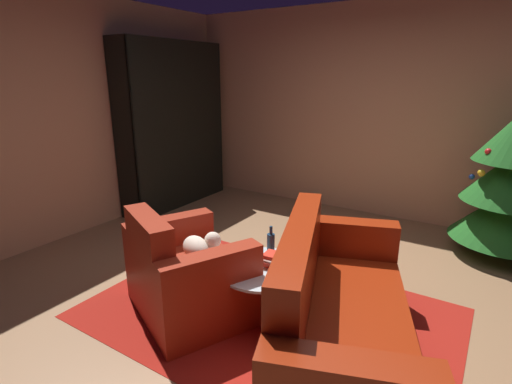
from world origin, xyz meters
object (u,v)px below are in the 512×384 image
object	(u,v)px
armchair_red	(186,276)
book_stack_on_table	(274,260)
couch_red	(336,319)
coffee_table	(263,272)
bottle_on_table	(271,244)
bookshelf_unit	(180,127)

from	to	relation	value
armchair_red	book_stack_on_table	xyz separation A→B (m)	(0.60, 0.31, 0.16)
couch_red	coffee_table	size ratio (longest dim) A/B	2.83
coffee_table	bottle_on_table	bearing A→B (deg)	103.60
coffee_table	book_stack_on_table	bearing A→B (deg)	44.76
armchair_red	bottle_on_table	size ratio (longest dim) A/B	4.71
couch_red	book_stack_on_table	bearing A→B (deg)	159.65
armchair_red	book_stack_on_table	distance (m)	0.70
couch_red	bottle_on_table	size ratio (longest dim) A/B	7.84
book_stack_on_table	bottle_on_table	distance (m)	0.17
bookshelf_unit	book_stack_on_table	distance (m)	3.18
bookshelf_unit	couch_red	world-z (taller)	bookshelf_unit
bottle_on_table	coffee_table	bearing A→B (deg)	-76.40
bookshelf_unit	book_stack_on_table	world-z (taller)	bookshelf_unit
bookshelf_unit	bottle_on_table	size ratio (longest dim) A/B	8.87
couch_red	coffee_table	world-z (taller)	couch_red
couch_red	book_stack_on_table	world-z (taller)	couch_red
armchair_red	book_stack_on_table	world-z (taller)	armchair_red
bookshelf_unit	couch_red	distance (m)	3.81
armchair_red	coffee_table	world-z (taller)	armchair_red
bookshelf_unit	bottle_on_table	xyz separation A→B (m)	(2.46, -1.66, -0.56)
coffee_table	bottle_on_table	xyz separation A→B (m)	(-0.04, 0.19, 0.14)
book_stack_on_table	bottle_on_table	size ratio (longest dim) A/B	0.80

